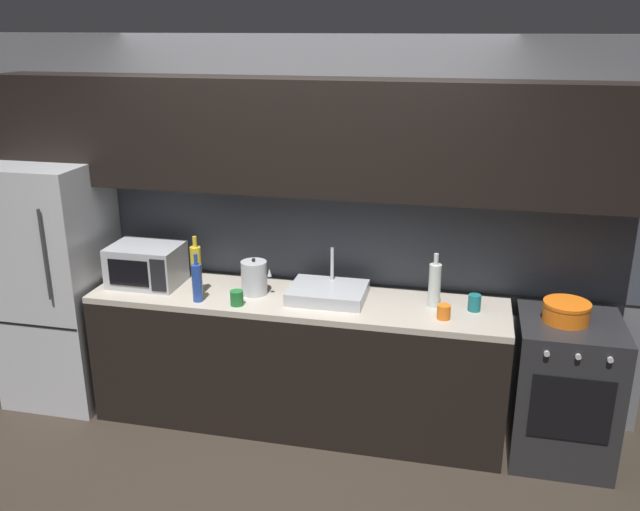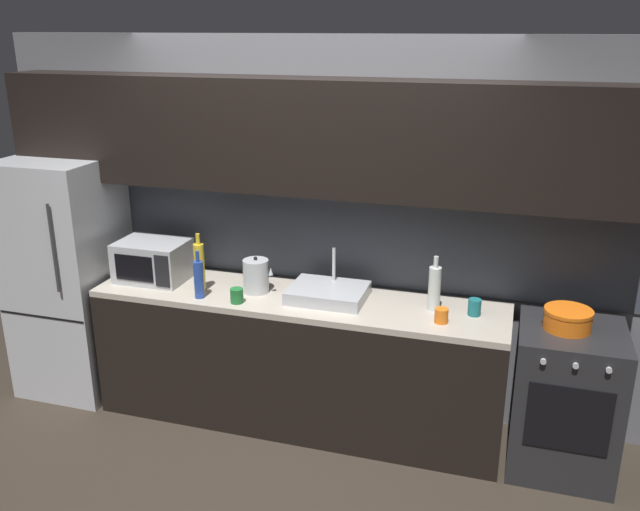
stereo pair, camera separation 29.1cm
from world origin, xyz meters
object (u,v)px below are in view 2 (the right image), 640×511
oven_range (565,399)px  mug_green (237,296)px  microwave (153,261)px  wine_bottle_blue (199,279)px  refrigerator (69,277)px  mug_teal (474,307)px  wine_bottle_clear (434,288)px  mug_orange (441,316)px  cooking_pot (568,319)px  kettle (256,276)px  wine_bottle_yellow (199,267)px

oven_range → mug_green: size_ratio=9.56×
microwave → wine_bottle_blue: bearing=-24.7°
refrigerator → mug_teal: (2.83, 0.04, 0.10)m
wine_bottle_blue → refrigerator: bearing=170.6°
refrigerator → mug_green: bearing=-8.0°
oven_range → wine_bottle_clear: (-0.81, 0.06, 0.59)m
refrigerator → mug_orange: size_ratio=19.41×
mug_teal → cooking_pot: cooking_pot is taller
kettle → mug_green: (-0.05, -0.21, -0.06)m
mug_teal → mug_green: bearing=-170.6°
oven_range → cooking_pot: (-0.04, 0.00, 0.51)m
mug_teal → refrigerator: bearing=-179.1°
microwave → mug_green: size_ratio=4.89×
wine_bottle_blue → wine_bottle_yellow: wine_bottle_yellow is taller
refrigerator → kettle: (1.44, 0.01, 0.16)m
mug_green → mug_orange: bearing=3.4°
oven_range → wine_bottle_yellow: bearing=-178.2°
wine_bottle_yellow → oven_range: bearing=1.8°
refrigerator → wine_bottle_blue: bearing=-9.4°
refrigerator → mug_orange: (2.65, -0.12, 0.09)m
cooking_pot → mug_green: bearing=-174.3°
wine_bottle_clear → wine_bottle_yellow: 1.51m
oven_range → mug_green: (-2.01, -0.19, 0.50)m
oven_range → mug_orange: (-0.74, -0.12, 0.49)m
oven_range → mug_orange: 0.90m
mug_green → mug_orange: mug_green is taller
kettle → wine_bottle_clear: wine_bottle_clear is taller
cooking_pot → refrigerator: bearing=-180.0°
oven_range → wine_bottle_clear: wine_bottle_clear is taller
refrigerator → microwave: 0.71m
oven_range → microwave: 2.78m
mug_green → mug_teal: mug_teal is taller
microwave → cooking_pot: size_ratio=1.69×
microwave → mug_orange: 1.98m
wine_bottle_clear → mug_orange: size_ratio=3.91×
oven_range → mug_teal: mug_teal is taller
wine_bottle_yellow → mug_green: 0.35m
refrigerator → cooking_pot: (3.35, 0.00, 0.11)m
oven_range → wine_bottle_blue: wine_bottle_blue is taller
microwave → cooking_pot: microwave is taller
microwave → wine_bottle_clear: size_ratio=1.34×
mug_green → mug_teal: 1.46m
kettle → wine_bottle_clear: size_ratio=0.71×
refrigerator → wine_bottle_yellow: 1.10m
cooking_pot → mug_teal: bearing=175.3°
microwave → refrigerator: bearing=-178.4°
mug_orange → oven_range: bearing=9.1°
oven_range → microwave: microwave is taller
refrigerator → kettle: 1.44m
mug_green → mug_orange: (1.26, 0.07, -0.00)m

